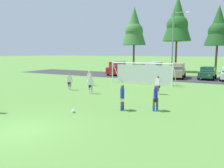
{
  "coord_description": "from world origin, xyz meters",
  "views": [
    {
      "loc": [
        8.17,
        -6.52,
        3.63
      ],
      "look_at": [
        0.89,
        7.24,
        1.35
      ],
      "focal_mm": 34.34,
      "sensor_mm": 36.0,
      "label": 1
    }
  ],
  "objects_px": {
    "player_trailing_back": "(156,98)",
    "parked_car_slot_center_left": "(153,69)",
    "player_defender_far": "(158,85)",
    "parked_car_slot_center_right": "(208,73)",
    "parked_car_slot_far_left": "(117,68)",
    "player_midfield_center": "(89,78)",
    "soccer_goal": "(143,73)",
    "street_lamp": "(174,47)",
    "soccer_ball": "(73,111)",
    "parked_car_slot_left": "(138,70)",
    "player_winger_left": "(90,85)",
    "parked_car_slot_center": "(177,70)",
    "player_winger_right": "(69,82)",
    "player_striker_near": "(122,98)"
  },
  "relations": [
    {
      "from": "player_trailing_back",
      "to": "parked_car_slot_center_left",
      "type": "bearing_deg",
      "value": 107.39
    },
    {
      "from": "player_defender_far",
      "to": "parked_car_slot_center_right",
      "type": "bearing_deg",
      "value": 77.76
    },
    {
      "from": "parked_car_slot_far_left",
      "to": "parked_car_slot_center_right",
      "type": "xyz_separation_m",
      "value": [
        13.64,
        0.6,
        -0.24
      ]
    },
    {
      "from": "player_midfield_center",
      "to": "player_trailing_back",
      "type": "relative_size",
      "value": 1.0
    },
    {
      "from": "soccer_goal",
      "to": "parked_car_slot_center_left",
      "type": "height_order",
      "value": "soccer_goal"
    },
    {
      "from": "parked_car_slot_far_left",
      "to": "street_lamp",
      "type": "relative_size",
      "value": 0.55
    },
    {
      "from": "soccer_ball",
      "to": "parked_car_slot_far_left",
      "type": "height_order",
      "value": "parked_car_slot_far_left"
    },
    {
      "from": "player_defender_far",
      "to": "parked_car_slot_left",
      "type": "xyz_separation_m",
      "value": [
        -7.36,
        14.46,
        0.05
      ]
    },
    {
      "from": "player_winger_left",
      "to": "player_trailing_back",
      "type": "relative_size",
      "value": 1.0
    },
    {
      "from": "soccer_ball",
      "to": "parked_car_slot_center_left",
      "type": "xyz_separation_m",
      "value": [
        -1.89,
        22.57,
        1.0
      ]
    },
    {
      "from": "player_trailing_back",
      "to": "parked_car_slot_center",
      "type": "distance_m",
      "value": 18.76
    },
    {
      "from": "player_defender_far",
      "to": "player_trailing_back",
      "type": "xyz_separation_m",
      "value": [
        1.39,
        -5.4,
        0.0
      ]
    },
    {
      "from": "player_midfield_center",
      "to": "player_winger_right",
      "type": "xyz_separation_m",
      "value": [
        -0.14,
        -3.29,
        0.0
      ]
    },
    {
      "from": "player_winger_right",
      "to": "parked_car_slot_center",
      "type": "bearing_deg",
      "value": 64.22
    },
    {
      "from": "player_trailing_back",
      "to": "parked_car_slot_center",
      "type": "relative_size",
      "value": 0.35
    },
    {
      "from": "soccer_ball",
      "to": "player_trailing_back",
      "type": "relative_size",
      "value": 0.13
    },
    {
      "from": "parked_car_slot_center",
      "to": "parked_car_slot_center_right",
      "type": "relative_size",
      "value": 1.09
    },
    {
      "from": "parked_car_slot_center_right",
      "to": "street_lamp",
      "type": "distance_m",
      "value": 7.21
    },
    {
      "from": "soccer_ball",
      "to": "player_winger_left",
      "type": "bearing_deg",
      "value": 113.63
    },
    {
      "from": "player_winger_left",
      "to": "parked_car_slot_center_right",
      "type": "distance_m",
      "value": 18.49
    },
    {
      "from": "soccer_ball",
      "to": "player_trailing_back",
      "type": "xyz_separation_m",
      "value": [
        4.3,
        2.78,
        0.71
      ]
    },
    {
      "from": "player_midfield_center",
      "to": "parked_car_slot_center",
      "type": "relative_size",
      "value": 0.35
    },
    {
      "from": "soccer_goal",
      "to": "player_midfield_center",
      "type": "xyz_separation_m",
      "value": [
        -4.71,
        -4.21,
        -0.47
      ]
    },
    {
      "from": "soccer_ball",
      "to": "street_lamp",
      "type": "bearing_deg",
      "value": 82.28
    },
    {
      "from": "street_lamp",
      "to": "soccer_goal",
      "type": "bearing_deg",
      "value": -131.36
    },
    {
      "from": "player_winger_right",
      "to": "parked_car_slot_center",
      "type": "relative_size",
      "value": 0.35
    },
    {
      "from": "player_defender_far",
      "to": "player_winger_left",
      "type": "relative_size",
      "value": 1.0
    },
    {
      "from": "player_winger_right",
      "to": "soccer_ball",
      "type": "bearing_deg",
      "value": -49.5
    },
    {
      "from": "player_striker_near",
      "to": "player_defender_far",
      "type": "bearing_deg",
      "value": 85.39
    },
    {
      "from": "soccer_goal",
      "to": "player_midfield_center",
      "type": "distance_m",
      "value": 6.33
    },
    {
      "from": "soccer_ball",
      "to": "parked_car_slot_center",
      "type": "bearing_deg",
      "value": 84.78
    },
    {
      "from": "street_lamp",
      "to": "player_striker_near",
      "type": "bearing_deg",
      "value": -89.57
    },
    {
      "from": "player_winger_left",
      "to": "player_defender_far",
      "type": "bearing_deg",
      "value": 25.59
    },
    {
      "from": "parked_car_slot_far_left",
      "to": "parked_car_slot_center",
      "type": "height_order",
      "value": "same"
    },
    {
      "from": "soccer_ball",
      "to": "parked_car_slot_left",
      "type": "xyz_separation_m",
      "value": [
        -4.45,
        22.65,
        0.77
      ]
    },
    {
      "from": "parked_car_slot_left",
      "to": "soccer_goal",
      "type": "bearing_deg",
      "value": -66.05
    },
    {
      "from": "player_winger_left",
      "to": "player_winger_right",
      "type": "relative_size",
      "value": 1.0
    },
    {
      "from": "player_winger_left",
      "to": "parked_car_slot_far_left",
      "type": "xyz_separation_m",
      "value": [
        -5.26,
        15.88,
        0.29
      ]
    },
    {
      "from": "player_defender_far",
      "to": "parked_car_slot_center_left",
      "type": "height_order",
      "value": "parked_car_slot_center_left"
    },
    {
      "from": "player_winger_left",
      "to": "soccer_goal",
      "type": "bearing_deg",
      "value": 76.53
    },
    {
      "from": "soccer_goal",
      "to": "parked_car_slot_far_left",
      "type": "relative_size",
      "value": 1.6
    },
    {
      "from": "player_striker_near",
      "to": "parked_car_slot_center",
      "type": "relative_size",
      "value": 0.35
    },
    {
      "from": "soccer_goal",
      "to": "parked_car_slot_center",
      "type": "xyz_separation_m",
      "value": [
        2.45,
        7.63,
        -0.18
      ]
    },
    {
      "from": "player_trailing_back",
      "to": "parked_car_slot_center_right",
      "type": "distance_m",
      "value": 19.37
    },
    {
      "from": "player_midfield_center",
      "to": "street_lamp",
      "type": "bearing_deg",
      "value": 44.54
    },
    {
      "from": "player_winger_right",
      "to": "parked_car_slot_center_left",
      "type": "height_order",
      "value": "parked_car_slot_center_left"
    },
    {
      "from": "parked_car_slot_center",
      "to": "parked_car_slot_center_right",
      "type": "height_order",
      "value": "parked_car_slot_center"
    },
    {
      "from": "parked_car_slot_center_left",
      "to": "parked_car_slot_center",
      "type": "relative_size",
      "value": 1.0
    },
    {
      "from": "player_defender_far",
      "to": "player_winger_right",
      "type": "distance_m",
      "value": 8.48
    },
    {
      "from": "player_trailing_back",
      "to": "parked_car_slot_left",
      "type": "height_order",
      "value": "parked_car_slot_left"
    }
  ]
}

